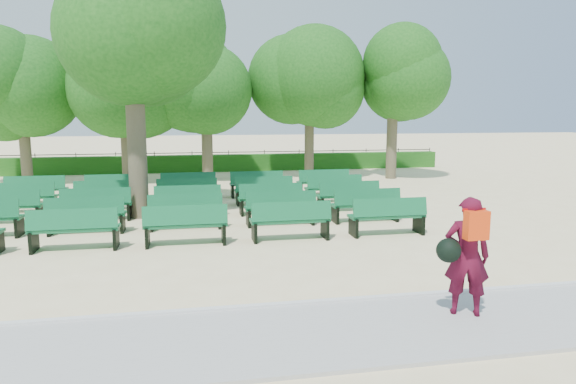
# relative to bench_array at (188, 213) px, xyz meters

# --- Properties ---
(ground) EXTENTS (120.00, 120.00, 0.00)m
(ground) POSITION_rel_bench_array_xyz_m (1.27, -1.67, -0.10)
(ground) COLOR beige
(paving) EXTENTS (30.00, 2.20, 0.06)m
(paving) POSITION_rel_bench_array_xyz_m (1.27, -9.07, -0.07)
(paving) COLOR #A9A8A4
(paving) RESTS_ON ground
(curb) EXTENTS (30.00, 0.12, 0.10)m
(curb) POSITION_rel_bench_array_xyz_m (1.27, -7.92, -0.05)
(curb) COLOR silver
(curb) RESTS_ON ground
(hedge) EXTENTS (26.00, 0.70, 0.90)m
(hedge) POSITION_rel_bench_array_xyz_m (1.27, 12.33, 0.35)
(hedge) COLOR #1F5B17
(hedge) RESTS_ON ground
(fence) EXTENTS (26.00, 0.10, 1.02)m
(fence) POSITION_rel_bench_array_xyz_m (1.27, 12.73, -0.10)
(fence) COLOR black
(fence) RESTS_ON ground
(tree_line) EXTENTS (21.80, 6.80, 7.04)m
(tree_line) POSITION_rel_bench_array_xyz_m (1.27, 8.33, -0.10)
(tree_line) COLOR #1F5D18
(tree_line) RESTS_ON ground
(bench_array) EXTENTS (2.02, 0.71, 1.26)m
(bench_array) POSITION_rel_bench_array_xyz_m (0.00, 0.00, 0.00)
(bench_array) COLOR #105F35
(bench_array) RESTS_ON ground
(tree_among) EXTENTS (5.07, 5.07, 7.09)m
(tree_among) POSITION_rel_bench_array_xyz_m (-1.44, 0.20, 4.68)
(tree_among) COLOR brown
(tree_among) RESTS_ON ground
(person) EXTENTS (0.93, 0.67, 1.86)m
(person) POSITION_rel_bench_array_xyz_m (4.21, -8.83, 0.92)
(person) COLOR #480A1D
(person) RESTS_ON ground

